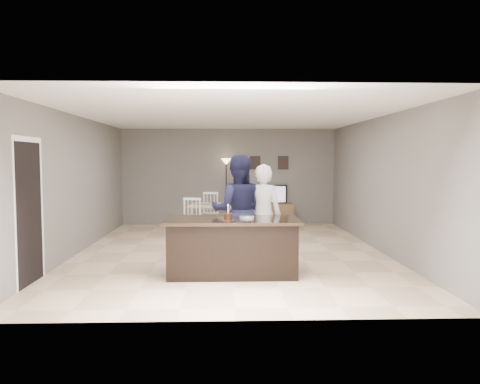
{
  "coord_description": "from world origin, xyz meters",
  "views": [
    {
      "loc": [
        -0.12,
        -9.23,
        1.85
      ],
      "look_at": [
        0.18,
        -0.3,
        1.22
      ],
      "focal_mm": 35.0,
      "sensor_mm": 36.0,
      "label": 1
    }
  ],
  "objects_px": {
    "tv_console": "(271,215)",
    "television": "(271,194)",
    "kitchen_island": "(232,246)",
    "birthday_cake": "(228,217)",
    "dining_table": "(225,210)",
    "man": "(238,211)",
    "floor_lamp": "(226,174)",
    "woman": "(263,215)",
    "plate_stack": "(247,217)"
  },
  "relations": [
    {
      "from": "woman",
      "to": "dining_table",
      "type": "bearing_deg",
      "value": -65.08
    },
    {
      "from": "man",
      "to": "plate_stack",
      "type": "xyz_separation_m",
      "value": [
        0.13,
        -0.45,
        -0.04
      ]
    },
    {
      "from": "woman",
      "to": "floor_lamp",
      "type": "distance_m",
      "value": 5.11
    },
    {
      "from": "birthday_cake",
      "to": "dining_table",
      "type": "height_order",
      "value": "birthday_cake"
    },
    {
      "from": "tv_console",
      "to": "dining_table",
      "type": "xyz_separation_m",
      "value": [
        -1.29,
        -2.0,
        0.34
      ]
    },
    {
      "from": "tv_console",
      "to": "kitchen_island",
      "type": "bearing_deg",
      "value": -102.16
    },
    {
      "from": "television",
      "to": "dining_table",
      "type": "distance_m",
      "value": 2.45
    },
    {
      "from": "television",
      "to": "birthday_cake",
      "type": "bearing_deg",
      "value": 77.84
    },
    {
      "from": "woman",
      "to": "dining_table",
      "type": "xyz_separation_m",
      "value": [
        -0.64,
        3.02,
        -0.24
      ]
    },
    {
      "from": "tv_console",
      "to": "television",
      "type": "distance_m",
      "value": 0.57
    },
    {
      "from": "tv_console",
      "to": "woman",
      "type": "relative_size",
      "value": 0.68
    },
    {
      "from": "man",
      "to": "dining_table",
      "type": "relative_size",
      "value": 0.9
    },
    {
      "from": "television",
      "to": "plate_stack",
      "type": "xyz_separation_m",
      "value": [
        -0.96,
        -5.54,
        0.06
      ]
    },
    {
      "from": "man",
      "to": "dining_table",
      "type": "distance_m",
      "value": 3.05
    },
    {
      "from": "tv_console",
      "to": "birthday_cake",
      "type": "xyz_separation_m",
      "value": [
        -1.26,
        -5.8,
        0.66
      ]
    },
    {
      "from": "television",
      "to": "man",
      "type": "distance_m",
      "value": 5.21
    },
    {
      "from": "dining_table",
      "to": "kitchen_island",
      "type": "bearing_deg",
      "value": -77.24
    },
    {
      "from": "birthday_cake",
      "to": "plate_stack",
      "type": "distance_m",
      "value": 0.45
    },
    {
      "from": "tv_console",
      "to": "floor_lamp",
      "type": "relative_size",
      "value": 0.64
    },
    {
      "from": "kitchen_island",
      "to": "tv_console",
      "type": "bearing_deg",
      "value": 77.84
    },
    {
      "from": "kitchen_island",
      "to": "man",
      "type": "height_order",
      "value": "man"
    },
    {
      "from": "man",
      "to": "floor_lamp",
      "type": "xyz_separation_m",
      "value": [
        -0.18,
        5.04,
        0.49
      ]
    },
    {
      "from": "kitchen_island",
      "to": "television",
      "type": "distance_m",
      "value": 5.78
    },
    {
      "from": "man",
      "to": "dining_table",
      "type": "bearing_deg",
      "value": -82.1
    },
    {
      "from": "woman",
      "to": "man",
      "type": "relative_size",
      "value": 0.92
    },
    {
      "from": "kitchen_island",
      "to": "television",
      "type": "xyz_separation_m",
      "value": [
        1.2,
        5.64,
        0.41
      ]
    },
    {
      "from": "woman",
      "to": "plate_stack",
      "type": "height_order",
      "value": "woman"
    },
    {
      "from": "man",
      "to": "floor_lamp",
      "type": "bearing_deg",
      "value": -83.96
    },
    {
      "from": "television",
      "to": "woman",
      "type": "height_order",
      "value": "woman"
    },
    {
      "from": "tv_console",
      "to": "birthday_cake",
      "type": "bearing_deg",
      "value": -102.31
    },
    {
      "from": "kitchen_island",
      "to": "woman",
      "type": "relative_size",
      "value": 1.22
    },
    {
      "from": "kitchen_island",
      "to": "tv_console",
      "type": "height_order",
      "value": "kitchen_island"
    },
    {
      "from": "plate_stack",
      "to": "dining_table",
      "type": "bearing_deg",
      "value": 95.56
    },
    {
      "from": "kitchen_island",
      "to": "floor_lamp",
      "type": "xyz_separation_m",
      "value": [
        -0.07,
        5.59,
        1.0
      ]
    },
    {
      "from": "kitchen_island",
      "to": "birthday_cake",
      "type": "height_order",
      "value": "birthday_cake"
    },
    {
      "from": "television",
      "to": "dining_table",
      "type": "relative_size",
      "value": 0.43
    },
    {
      "from": "floor_lamp",
      "to": "television",
      "type": "bearing_deg",
      "value": 2.26
    },
    {
      "from": "kitchen_island",
      "to": "tv_console",
      "type": "xyz_separation_m",
      "value": [
        1.2,
        5.57,
        -0.15
      ]
    },
    {
      "from": "tv_console",
      "to": "man",
      "type": "height_order",
      "value": "man"
    },
    {
      "from": "floor_lamp",
      "to": "birthday_cake",
      "type": "bearing_deg",
      "value": -89.98
    },
    {
      "from": "tv_console",
      "to": "woman",
      "type": "distance_m",
      "value": 5.1
    },
    {
      "from": "woman",
      "to": "dining_table",
      "type": "relative_size",
      "value": 0.83
    },
    {
      "from": "birthday_cake",
      "to": "dining_table",
      "type": "distance_m",
      "value": 3.82
    },
    {
      "from": "kitchen_island",
      "to": "floor_lamp",
      "type": "height_order",
      "value": "floor_lamp"
    },
    {
      "from": "tv_console",
      "to": "television",
      "type": "height_order",
      "value": "television"
    },
    {
      "from": "dining_table",
      "to": "tv_console",
      "type": "bearing_deg",
      "value": 68.28
    },
    {
      "from": "woman",
      "to": "floor_lamp",
      "type": "height_order",
      "value": "floor_lamp"
    },
    {
      "from": "kitchen_island",
      "to": "birthday_cake",
      "type": "distance_m",
      "value": 0.56
    },
    {
      "from": "birthday_cake",
      "to": "plate_stack",
      "type": "bearing_deg",
      "value": 47.04
    },
    {
      "from": "tv_console",
      "to": "man",
      "type": "xyz_separation_m",
      "value": [
        -1.09,
        -5.02,
        0.66
      ]
    }
  ]
}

